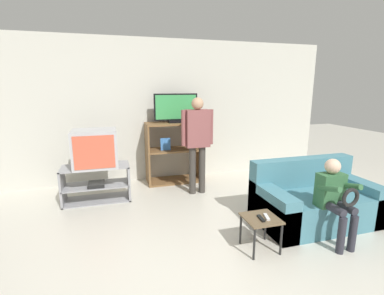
# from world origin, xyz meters

# --- Properties ---
(ground_plane) EXTENTS (18.00, 18.00, 0.00)m
(ground_plane) POSITION_xyz_m (0.00, 0.00, 0.00)
(ground_plane) COLOR beige
(wall_back) EXTENTS (6.40, 0.06, 2.60)m
(wall_back) POSITION_xyz_m (0.00, 3.27, 1.30)
(wall_back) COLOR beige
(wall_back) RESTS_ON ground_plane
(tv_stand) EXTENTS (1.00, 0.45, 0.56)m
(tv_stand) POSITION_xyz_m (-1.32, 2.42, 0.27)
(tv_stand) COLOR #939399
(tv_stand) RESTS_ON ground_plane
(television_main) EXTENTS (0.64, 0.56, 0.56)m
(television_main) POSITION_xyz_m (-1.30, 2.40, 0.84)
(television_main) COLOR #B2B2B7
(television_main) RESTS_ON tv_stand
(media_shelf) EXTENTS (1.03, 0.48, 1.11)m
(media_shelf) POSITION_xyz_m (0.04, 2.97, 0.57)
(media_shelf) COLOR brown
(media_shelf) RESTS_ON ground_plane
(television_flat) EXTENTS (0.79, 0.20, 0.52)m
(television_flat) POSITION_xyz_m (0.08, 2.97, 1.36)
(television_flat) COLOR black
(television_flat) RESTS_ON media_shelf
(snack_table) EXTENTS (0.36, 0.36, 0.37)m
(snack_table) POSITION_xyz_m (0.44, 0.51, 0.32)
(snack_table) COLOR brown
(snack_table) RESTS_ON ground_plane
(remote_control_black) EXTENTS (0.05, 0.15, 0.02)m
(remote_control_black) POSITION_xyz_m (0.42, 0.47, 0.38)
(remote_control_black) COLOR black
(remote_control_black) RESTS_ON snack_table
(remote_control_white) EXTENTS (0.07, 0.15, 0.02)m
(remote_control_white) POSITION_xyz_m (0.50, 0.49, 0.38)
(remote_control_white) COLOR silver
(remote_control_white) RESTS_ON snack_table
(couch) EXTENTS (1.52, 0.84, 0.79)m
(couch) POSITION_xyz_m (1.45, 0.91, 0.27)
(couch) COLOR teal
(couch) RESTS_ON ground_plane
(person_standing_adult) EXTENTS (0.53, 0.20, 1.58)m
(person_standing_adult) POSITION_xyz_m (0.28, 2.29, 0.96)
(person_standing_adult) COLOR #3D3833
(person_standing_adult) RESTS_ON ground_plane
(person_seated_child) EXTENTS (0.33, 0.43, 0.96)m
(person_seated_child) POSITION_xyz_m (1.31, 0.42, 0.57)
(person_seated_child) COLOR #2D2D38
(person_seated_child) RESTS_ON ground_plane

